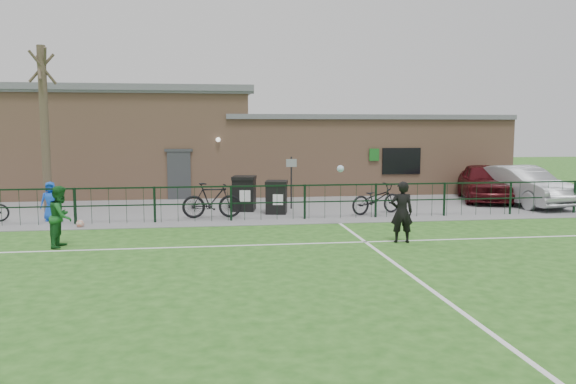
{
  "coord_description": "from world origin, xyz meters",
  "views": [
    {
      "loc": [
        -2.21,
        -10.66,
        3.12
      ],
      "look_at": [
        0.0,
        5.0,
        1.3
      ],
      "focal_mm": 35.0,
      "sensor_mm": 36.0,
      "label": 1
    }
  ],
  "objects": [
    {
      "name": "ground",
      "position": [
        0.0,
        0.0,
        0.0
      ],
      "size": [
        90.0,
        90.0,
        0.0
      ],
      "primitive_type": "plane",
      "color": "#245719",
      "rests_on": "ground"
    },
    {
      "name": "paving_strip",
      "position": [
        0.0,
        13.5,
        0.01
      ],
      "size": [
        34.0,
        13.0,
        0.02
      ],
      "primitive_type": "cube",
      "color": "slate",
      "rests_on": "ground"
    },
    {
      "name": "pitch_line_touch",
      "position": [
        0.0,
        7.8,
        0.0
      ],
      "size": [
        28.0,
        0.1,
        0.01
      ],
      "primitive_type": "cube",
      "color": "white",
      "rests_on": "ground"
    },
    {
      "name": "pitch_line_mid",
      "position": [
        0.0,
        4.0,
        0.0
      ],
      "size": [
        28.0,
        0.1,
        0.01
      ],
      "primitive_type": "cube",
      "color": "white",
      "rests_on": "ground"
    },
    {
      "name": "pitch_line_perp",
      "position": [
        2.0,
        0.0,
        0.0
      ],
      "size": [
        0.1,
        16.0,
        0.01
      ],
      "primitive_type": "cube",
      "color": "white",
      "rests_on": "ground"
    },
    {
      "name": "perimeter_fence",
      "position": [
        0.0,
        8.0,
        0.6
      ],
      "size": [
        28.0,
        0.1,
        1.2
      ],
      "primitive_type": "cube",
      "color": "black",
      "rests_on": "ground"
    },
    {
      "name": "bare_tree",
      "position": [
        -8.0,
        10.5,
        3.0
      ],
      "size": [
        0.3,
        0.3,
        6.0
      ],
      "primitive_type": "cylinder",
      "color": "#473A2B",
      "rests_on": "ground"
    },
    {
      "name": "wheelie_bin_left",
      "position": [
        -0.92,
        10.26,
        0.62
      ],
      "size": [
        0.96,
        1.04,
        1.2
      ],
      "primitive_type": "cube",
      "rotation": [
        0.0,
        0.0,
        -0.2
      ],
      "color": "black",
      "rests_on": "paving_strip"
    },
    {
      "name": "wheelie_bin_right",
      "position": [
        0.2,
        9.4,
        0.57
      ],
      "size": [
        0.88,
        0.95,
        1.1
      ],
      "primitive_type": "cube",
      "rotation": [
        0.0,
        0.0,
        -0.21
      ],
      "color": "black",
      "rests_on": "paving_strip"
    },
    {
      "name": "sign_post",
      "position": [
        0.9,
        10.46,
        1.02
      ],
      "size": [
        0.07,
        0.07,
        2.0
      ],
      "primitive_type": "cylinder",
      "rotation": [
        0.0,
        0.0,
        0.12
      ],
      "color": "black",
      "rests_on": "paving_strip"
    },
    {
      "name": "car_maroon",
      "position": [
        9.41,
        11.74,
        0.81
      ],
      "size": [
        3.27,
        5.02,
        1.59
      ],
      "primitive_type": "imported",
      "rotation": [
        0.0,
        0.0,
        -0.33
      ],
      "color": "#460C11",
      "rests_on": "paving_strip"
    },
    {
      "name": "car_silver",
      "position": [
        10.2,
        10.21,
        0.8
      ],
      "size": [
        2.39,
        4.96,
        1.57
      ],
      "primitive_type": "imported",
      "rotation": [
        0.0,
        0.0,
        0.16
      ],
      "color": "#96989D",
      "rests_on": "paving_strip"
    },
    {
      "name": "bicycle_d",
      "position": [
        -2.13,
        8.64,
        0.63
      ],
      "size": [
        2.03,
        0.58,
        1.22
      ],
      "primitive_type": "imported",
      "rotation": [
        0.0,
        0.0,
        1.57
      ],
      "color": "black",
      "rests_on": "paving_strip"
    },
    {
      "name": "bicycle_e",
      "position": [
        3.74,
        8.74,
        0.57
      ],
      "size": [
        2.2,
        1.37,
        1.09
      ],
      "primitive_type": "imported",
      "rotation": [
        0.0,
        0.0,
        1.91
      ],
      "color": "black",
      "rests_on": "paving_strip"
    },
    {
      "name": "spectator_child",
      "position": [
        -7.46,
        8.79,
        0.68
      ],
      "size": [
        0.66,
        0.44,
        1.31
      ],
      "primitive_type": "imported",
      "rotation": [
        0.0,
        0.0,
        0.04
      ],
      "color": "blue",
      "rests_on": "paving_strip"
    },
    {
      "name": "goalkeeper_kick",
      "position": [
        2.92,
        3.88,
        0.86
      ],
      "size": [
        1.54,
        2.93,
        1.95
      ],
      "color": "black",
      "rests_on": "ground"
    },
    {
      "name": "outfield_player",
      "position": [
        -6.07,
        4.53,
        0.81
      ],
      "size": [
        0.68,
        0.84,
        1.61
      ],
      "primitive_type": "imported",
      "rotation": [
        0.0,
        0.0,
        1.48
      ],
      "color": "#1B6125",
      "rests_on": "ground"
    },
    {
      "name": "ball_ground",
      "position": [
        -6.24,
        7.43,
        0.12
      ],
      "size": [
        0.24,
        0.24,
        0.24
      ],
      "primitive_type": "sphere",
      "color": "silver",
      "rests_on": "ground"
    },
    {
      "name": "clubhouse",
      "position": [
        -0.88,
        16.5,
        2.22
      ],
      "size": [
        24.25,
        5.4,
        4.96
      ],
      "color": "tan",
      "rests_on": "ground"
    }
  ]
}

